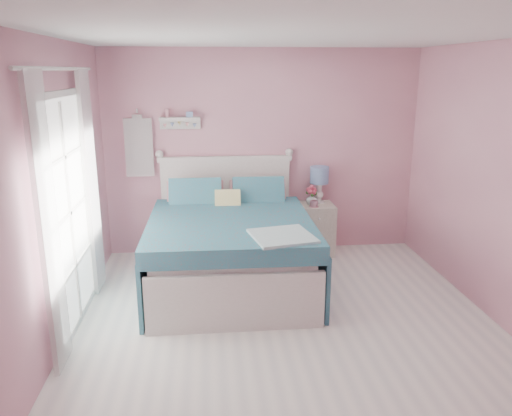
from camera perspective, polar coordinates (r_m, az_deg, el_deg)
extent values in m
plane|color=white|center=(4.75, 3.76, -13.90)|extent=(4.50, 4.50, 0.00)
plane|color=#C07A90|center=(6.45, 0.75, 6.32)|extent=(4.00, 0.00, 4.00)
plane|color=#C07A90|center=(2.21, 13.97, -12.68)|extent=(4.00, 0.00, 4.00)
plane|color=#C07A90|center=(4.40, -22.55, 0.78)|extent=(0.00, 4.50, 4.50)
plane|color=white|center=(4.15, 4.43, 19.21)|extent=(4.50, 4.50, 0.00)
cube|color=silver|center=(5.61, -2.96, -6.47)|extent=(1.62, 2.13, 0.46)
cube|color=silver|center=(5.50, -3.00, -3.46)|extent=(1.56, 2.07, 0.16)
cube|color=silver|center=(6.51, -3.45, 0.11)|extent=(1.64, 0.07, 1.21)
cube|color=silver|center=(6.37, -3.54, 5.64)|extent=(1.70, 0.09, 0.06)
cube|color=silver|center=(4.63, -2.33, -10.79)|extent=(1.64, 0.06, 0.56)
cube|color=teal|center=(5.31, -2.95, -2.25)|extent=(1.74, 1.87, 0.18)
cube|color=#D68A8F|center=(6.14, -6.91, 1.18)|extent=(0.68, 0.28, 0.43)
cube|color=#D68A8F|center=(6.17, 0.17, 1.36)|extent=(0.68, 0.28, 0.43)
cube|color=#CCBC59|center=(5.87, -3.25, 0.60)|extent=(0.30, 0.22, 0.31)
cube|color=beige|center=(6.55, 6.77, -2.38)|extent=(0.46, 0.43, 0.66)
cube|color=silver|center=(6.30, 7.21, -1.20)|extent=(0.40, 0.02, 0.16)
sphere|color=white|center=(6.28, 7.26, -1.25)|extent=(0.03, 0.03, 0.03)
cylinder|color=white|center=(6.54, 7.16, 0.71)|extent=(0.15, 0.15, 0.02)
cylinder|color=white|center=(6.51, 7.19, 1.81)|extent=(0.08, 0.08, 0.26)
cylinder|color=#7491C2|center=(6.46, 7.26, 3.77)|extent=(0.24, 0.24, 0.22)
imported|color=silver|center=(6.42, 6.36, 1.04)|extent=(0.15, 0.15, 0.15)
imported|color=#C08195|center=(6.32, 6.64, 0.48)|extent=(0.13, 0.13, 0.08)
sphere|color=#CA455F|center=(6.38, 6.40, 2.34)|extent=(0.06, 0.06, 0.06)
sphere|color=#CA455F|center=(6.42, 6.70, 2.04)|extent=(0.06, 0.06, 0.06)
sphere|color=#CA455F|center=(6.39, 6.02, 2.09)|extent=(0.06, 0.06, 0.06)
sphere|color=#CA455F|center=(6.37, 6.62, 1.76)|extent=(0.06, 0.06, 0.06)
sphere|color=#CA455F|center=(6.37, 6.16, 1.86)|extent=(0.06, 0.06, 0.06)
cube|color=silver|center=(6.29, -8.71, 10.04)|extent=(0.50, 0.14, 0.04)
cube|color=silver|center=(6.35, -8.66, 9.46)|extent=(0.50, 0.03, 0.12)
cylinder|color=#D18C99|center=(6.29, -10.12, 10.62)|extent=(0.06, 0.06, 0.10)
cube|color=#7491C2|center=(6.28, -7.61, 10.53)|extent=(0.08, 0.06, 0.07)
cube|color=white|center=(6.38, -13.24, 6.72)|extent=(0.34, 0.03, 0.72)
cube|color=silver|center=(4.66, -21.86, 11.98)|extent=(0.04, 1.32, 0.06)
cube|color=silver|center=(5.19, -19.50, -11.74)|extent=(0.04, 1.32, 0.06)
cube|color=silver|center=(4.25, -22.68, -3.25)|extent=(0.04, 0.06, 2.10)
cube|color=silver|center=(5.42, -18.94, 0.99)|extent=(0.04, 0.06, 2.10)
cube|color=white|center=(4.82, -20.61, -0.53)|extent=(0.02, 1.20, 2.04)
cube|color=white|center=(4.09, -22.64, -2.03)|extent=(0.04, 0.40, 2.32)
cube|color=white|center=(5.49, -18.29, 2.62)|extent=(0.04, 0.40, 2.32)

